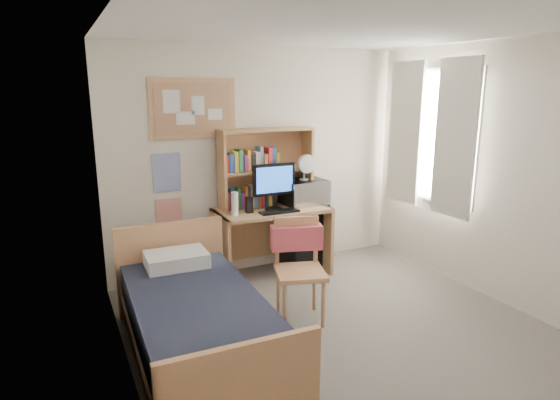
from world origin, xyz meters
name	(u,v)px	position (x,y,z in m)	size (l,w,h in m)	color
floor	(360,348)	(0.00, 0.00, -0.01)	(3.60, 4.20, 0.02)	slate
ceiling	(375,21)	(0.00, 0.00, 2.60)	(3.60, 4.20, 0.02)	white
wall_back	(260,161)	(0.00, 2.10, 1.30)	(3.60, 0.04, 2.60)	white
wall_left	(128,226)	(-1.80, 0.00, 1.30)	(0.04, 4.20, 2.60)	white
wall_right	(523,178)	(1.80, 0.00, 1.30)	(0.04, 4.20, 2.60)	white
window_unit	(430,136)	(1.75, 1.20, 1.60)	(0.10, 1.40, 1.70)	white
curtain_left	(455,139)	(1.72, 0.80, 1.60)	(0.04, 0.55, 1.70)	silver
curtain_right	(405,133)	(1.72, 1.60, 1.60)	(0.04, 0.55, 1.70)	silver
bulletin_board	(193,109)	(-0.78, 2.08, 1.92)	(0.94, 0.03, 0.64)	tan
poster_wave	(167,172)	(-1.10, 2.09, 1.25)	(0.30, 0.01, 0.42)	#2B47AC
poster_japan	(169,215)	(-1.10, 2.09, 0.78)	(0.28, 0.01, 0.36)	red
desk	(272,242)	(-0.01, 1.76, 0.40)	(1.28, 0.64, 0.80)	tan
desk_chair	(300,271)	(-0.23, 0.65, 0.48)	(0.48, 0.48, 0.97)	tan
mini_fridge	(302,235)	(0.44, 1.84, 0.40)	(0.47, 0.47, 0.80)	black
bed	(199,330)	(-1.28, 0.38, 0.27)	(0.99, 1.98, 0.54)	black
hutch	(266,168)	(-0.01, 1.91, 1.25)	(1.09, 0.28, 0.89)	tan
monitor	(274,187)	(-0.01, 1.70, 1.07)	(0.50, 0.04, 0.53)	black
keyboard	(279,212)	(-0.01, 1.56, 0.81)	(0.44, 0.14, 0.02)	black
speaker_left	(249,205)	(-0.31, 1.70, 0.89)	(0.07, 0.07, 0.18)	black
speaker_right	(298,200)	(0.29, 1.70, 0.89)	(0.07, 0.07, 0.17)	black
water_bottle	(235,204)	(-0.49, 1.66, 0.93)	(0.07, 0.07, 0.26)	white
hoodie	(296,237)	(-0.17, 0.84, 0.75)	(0.49, 0.15, 0.23)	#DE5462
microwave	(304,192)	(0.44, 1.82, 0.94)	(0.50, 0.38, 0.29)	#BABABF
desk_fan	(304,168)	(0.44, 1.82, 1.22)	(0.22, 0.22, 0.27)	white
pillow	(176,259)	(-1.26, 1.13, 0.61)	(0.55, 0.38, 0.13)	white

